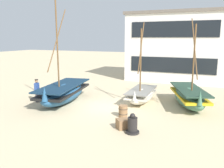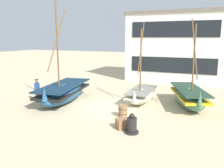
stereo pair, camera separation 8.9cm
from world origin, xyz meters
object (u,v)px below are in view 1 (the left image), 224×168
object	(u,v)px
capstan_winch	(132,125)
wooden_barrel	(123,111)
fishing_boat_far_right	(189,96)
fisherman_by_hull	(37,91)
cargo_crate	(123,124)
harbor_building_main	(177,46)
fishing_boat_centre_large	(64,92)
fishing_boat_near_left	(142,95)

from	to	relation	value
capstan_winch	wooden_barrel	xyz separation A→B (m)	(-1.28, 2.12, -0.05)
fishing_boat_far_right	wooden_barrel	distance (m)	5.08
fisherman_by_hull	capstan_winch	size ratio (longest dim) A/B	1.66
cargo_crate	harbor_building_main	distance (m)	16.87
fisherman_by_hull	fishing_boat_centre_large	bearing A→B (deg)	23.20
fisherman_by_hull	harbor_building_main	xyz separation A→B (m)	(7.87, 14.10, 2.85)
fishing_boat_far_right	harbor_building_main	distance (m)	11.65
fishing_boat_centre_large	fisherman_by_hull	distance (m)	1.94
fishing_boat_far_right	wooden_barrel	bearing A→B (deg)	-131.72
fishing_boat_near_left	capstan_winch	bearing A→B (deg)	-78.32
fisherman_by_hull	fishing_boat_far_right	bearing A→B (deg)	16.76
cargo_crate	capstan_winch	bearing A→B (deg)	-30.50
capstan_winch	harbor_building_main	size ratio (longest dim) A/B	0.10
cargo_crate	harbor_building_main	world-z (taller)	harbor_building_main
fishing_boat_far_right	cargo_crate	distance (m)	6.18
fishing_boat_far_right	capstan_winch	size ratio (longest dim) A/B	5.79
harbor_building_main	capstan_winch	bearing A→B (deg)	-88.79
wooden_barrel	cargo_crate	world-z (taller)	wooden_barrel
fishing_boat_near_left	wooden_barrel	xyz separation A→B (m)	(-0.08, -3.67, -0.18)
fishing_boat_centre_large	cargo_crate	size ratio (longest dim) A/B	12.39
fisherman_by_hull	wooden_barrel	world-z (taller)	fisherman_by_hull
fishing_boat_near_left	cargo_crate	size ratio (longest dim) A/B	9.46
fishing_boat_centre_large	wooden_barrel	size ratio (longest dim) A/B	10.68
harbor_building_main	fisherman_by_hull	bearing A→B (deg)	-119.16
cargo_crate	wooden_barrel	bearing A→B (deg)	110.01
fishing_boat_near_left	cargo_crate	xyz separation A→B (m)	(0.55, -5.41, -0.28)
fishing_boat_near_left	fishing_boat_far_right	bearing A→B (deg)	1.90
wooden_barrel	fishing_boat_centre_large	bearing A→B (deg)	164.48
fisherman_by_hull	harbor_building_main	distance (m)	16.40
fishing_boat_far_right	harbor_building_main	size ratio (longest dim) A/B	0.56
fishing_boat_centre_large	fisherman_by_hull	xyz separation A→B (m)	(-1.78, -0.76, 0.11)
fishing_boat_far_right	fishing_boat_centre_large	bearing A→B (deg)	-164.64
capstan_winch	harbor_building_main	world-z (taller)	harbor_building_main
fishing_boat_centre_large	fishing_boat_far_right	world-z (taller)	fishing_boat_centre_large
capstan_winch	harbor_building_main	distance (m)	17.21
cargo_crate	fishing_boat_centre_large	bearing A→B (deg)	151.31
fishing_boat_near_left	fisherman_by_hull	world-z (taller)	fishing_boat_near_left
fishing_boat_near_left	fishing_boat_centre_large	world-z (taller)	fishing_boat_centre_large
capstan_winch	fisherman_by_hull	bearing A→B (deg)	161.27
fishing_boat_far_right	cargo_crate	world-z (taller)	fishing_boat_far_right
fishing_boat_centre_large	fishing_boat_far_right	xyz separation A→B (m)	(8.54, 2.35, -0.02)
wooden_barrel	cargo_crate	bearing A→B (deg)	-69.99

